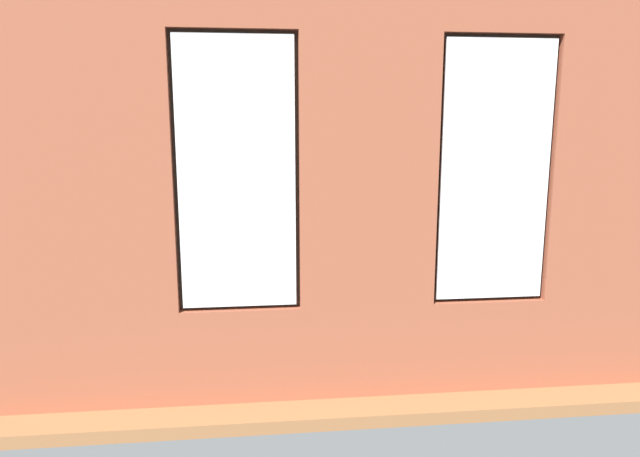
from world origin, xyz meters
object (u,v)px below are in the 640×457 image
couch_left (504,270)px  tv_flatscreen (106,238)px  media_console (109,292)px  potted_plant_between_couches (438,278)px  couch_by_window (274,327)px  remote_gray (294,264)px  potted_plant_mid_room_small (392,251)px  coffee_table (294,269)px  cup_ceramic (303,263)px  table_plant_small (323,249)px  candle_jar (280,259)px  potted_plant_corner_far_left (604,273)px  remote_silver (260,267)px  papasan_chair (247,235)px  potted_plant_corner_near_left (456,214)px  potted_plant_foreground_right (166,222)px

couch_left → tv_flatscreen: bearing=-89.3°
media_console → potted_plant_between_couches: potted_plant_between_couches is taller
couch_by_window → remote_gray: couch_by_window is taller
couch_by_window → couch_left: (-2.84, -1.65, 0.00)m
remote_gray → potted_plant_mid_room_small: bearing=20.3°
coffee_table → media_console: 2.11m
cup_ceramic → couch_left: bearing=179.5°
potted_plant_between_couches → potted_plant_mid_room_small: size_ratio=1.85×
couch_left → cup_ceramic: size_ratio=17.53×
potted_plant_between_couches → table_plant_small: bearing=-65.8°
candle_jar → potted_plant_corner_far_left: potted_plant_corner_far_left is taller
coffee_table → couch_by_window: bearing=80.8°
remote_silver → papasan_chair: (0.19, -1.90, 0.01)m
potted_plant_corner_near_left → table_plant_small: bearing=39.6°
remote_gray → couch_left: bearing=-13.8°
remote_gray → potted_plant_between_couches: size_ratio=0.16×
table_plant_small → potted_plant_foreground_right: size_ratio=0.23×
coffee_table → potted_plant_mid_room_small: size_ratio=2.33×
candle_jar → papasan_chair: papasan_chair is taller
potted_plant_corner_near_left → potted_plant_between_couches: bearing=68.4°
couch_by_window → potted_plant_corner_far_left: size_ratio=1.78×
couch_by_window → candle_jar: size_ratio=20.23×
couch_left → potted_plant_between_couches: bearing=-40.1°
couch_left → papasan_chair: bearing=-121.3°
candle_jar → papasan_chair: (0.42, -1.70, -0.03)m
couch_left → media_console: bearing=-89.3°
couch_left → tv_flatscreen: (4.65, 0.04, 0.52)m
couch_left → potted_plant_corner_far_left: 1.80m
potted_plant_mid_room_small → potted_plant_corner_near_left: size_ratio=0.41×
candle_jar → remote_silver: (0.23, 0.20, -0.04)m
papasan_chair → candle_jar: bearing=103.9°
coffee_table → tv_flatscreen: (2.09, 0.17, 0.47)m
coffee_table → remote_silver: size_ratio=7.81×
table_plant_small → potted_plant_between_couches: potted_plant_between_couches is taller
candle_jar → potted_plant_between_couches: 2.29m
remote_gray → potted_plant_between_couches: potted_plant_between_couches is taller
potted_plant_between_couches → potted_plant_mid_room_small: potted_plant_between_couches is taller
couch_by_window → coffee_table: bearing=-99.2°
couch_left → papasan_chair: couch_left is taller
cup_ceramic → remote_gray: size_ratio=0.62×
remote_silver → media_console: remote_silver is taller
couch_by_window → couch_left: 3.28m
remote_gray → media_console: 2.11m
table_plant_small → potted_plant_between_couches: 2.04m
couch_left → potted_plant_between_couches: (1.35, 1.60, 0.38)m
candle_jar → potted_plant_between_couches: potted_plant_between_couches is taller
couch_by_window → remote_gray: size_ratio=12.22×
potted_plant_foreground_right → potted_plant_corner_near_left: (-4.50, -0.04, 0.03)m
table_plant_small → coffee_table: bearing=19.4°
potted_plant_corner_near_left → potted_plant_corner_far_left: bearing=90.0°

